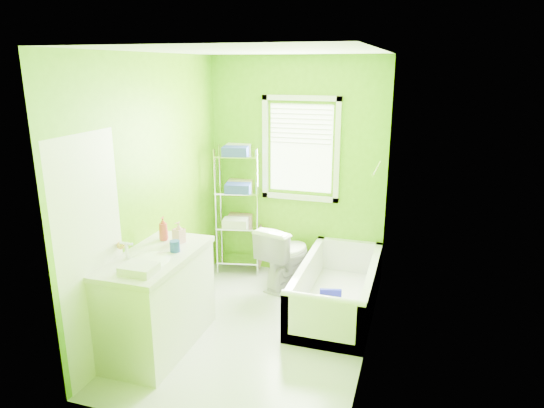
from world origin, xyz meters
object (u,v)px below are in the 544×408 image
(bathtub, at_px, (337,295))
(vanity, at_px, (158,298))
(toilet, at_px, (285,255))
(wire_shelf_unit, at_px, (239,196))

(bathtub, relative_size, vanity, 1.37)
(bathtub, height_order, toilet, toilet)
(toilet, bearing_deg, wire_shelf_unit, -6.09)
(bathtub, relative_size, toilet, 2.17)
(bathtub, xyz_separation_m, wire_shelf_unit, (-1.33, 0.67, 0.79))
(bathtub, xyz_separation_m, vanity, (-1.43, -1.15, 0.31))
(bathtub, relative_size, wire_shelf_unit, 1.04)
(toilet, bearing_deg, vanity, 80.00)
(toilet, distance_m, wire_shelf_unit, 0.91)
(bathtub, bearing_deg, toilet, 148.66)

